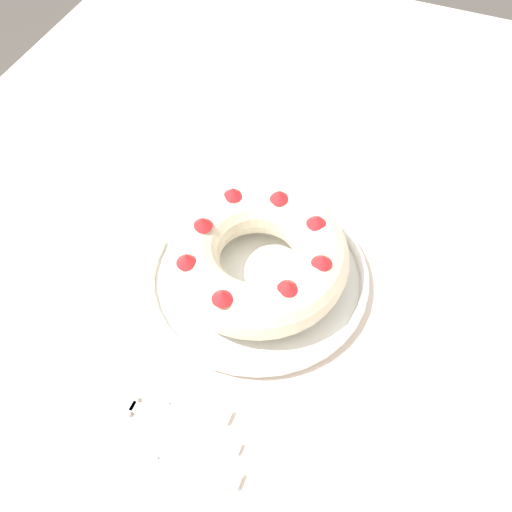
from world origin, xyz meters
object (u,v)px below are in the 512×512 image
(serving_knife, at_px, (165,451))
(fork, at_px, (155,416))
(serving_dish, at_px, (256,276))
(bundt_cake, at_px, (256,256))
(cake_knife, at_px, (175,397))

(serving_knife, bearing_deg, fork, 42.02)
(serving_dish, distance_m, bundt_cake, 0.05)
(serving_dish, xyz_separation_m, bundt_cake, (-0.00, -0.00, 0.05))
(bundt_cake, relative_size, serving_knife, 1.11)
(serving_knife, relative_size, cake_knife, 1.29)
(fork, bearing_deg, bundt_cake, -4.73)
(serving_knife, bearing_deg, serving_dish, -1.40)
(serving_dish, bearing_deg, cake_knife, 172.82)
(serving_dish, bearing_deg, serving_knife, 178.65)
(serving_dish, height_order, bundt_cake, bundt_cake)
(bundt_cake, xyz_separation_m, cake_knife, (-0.19, 0.02, -0.05))
(fork, height_order, cake_knife, cake_knife)
(serving_knife, xyz_separation_m, cake_knife, (0.06, 0.02, 0.00))
(fork, bearing_deg, serving_knife, -133.58)
(serving_dish, relative_size, cake_knife, 1.82)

